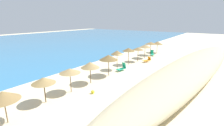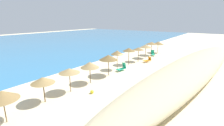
{
  "view_description": "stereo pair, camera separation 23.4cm",
  "coord_description": "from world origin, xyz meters",
  "px_view_note": "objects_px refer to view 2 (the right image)",
  "views": [
    {
      "loc": [
        -20.78,
        -11.89,
        7.47
      ],
      "look_at": [
        -2.18,
        1.13,
        1.35
      ],
      "focal_mm": 26.21,
      "sensor_mm": 36.0,
      "label": 1
    },
    {
      "loc": [
        -20.65,
        -12.08,
        7.47
      ],
      "look_at": [
        -2.18,
        1.13,
        1.35
      ],
      "focal_mm": 26.21,
      "sensor_mm": 36.0,
      "label": 2
    }
  ],
  "objects_px": {
    "beach_umbrella_5": "(117,53)",
    "lounge_chair_2": "(153,53)",
    "beach_umbrella_4": "(109,57)",
    "beach_umbrella_0": "(2,95)",
    "beach_umbrella_3": "(90,65)",
    "lounge_chair_1": "(122,68)",
    "beach_umbrella_1": "(43,80)",
    "beach_ball": "(92,92)",
    "beach_umbrella_10": "(158,43)",
    "beach_umbrella_6": "(129,50)",
    "beach_umbrella_8": "(146,46)",
    "beach_umbrella_2": "(69,71)",
    "lounge_chair_0": "(148,60)",
    "beach_umbrella_7": "(139,49)",
    "beach_umbrella_9": "(152,43)"
  },
  "relations": [
    {
      "from": "lounge_chair_0",
      "to": "beach_umbrella_10",
      "type": "bearing_deg",
      "value": -59.89
    },
    {
      "from": "beach_umbrella_8",
      "to": "beach_ball",
      "type": "xyz_separation_m",
      "value": [
        -18.0,
        -2.26,
        -2.21
      ]
    },
    {
      "from": "lounge_chair_0",
      "to": "beach_umbrella_8",
      "type": "bearing_deg",
      "value": -37.27
    },
    {
      "from": "beach_umbrella_3",
      "to": "lounge_chair_1",
      "type": "xyz_separation_m",
      "value": [
        6.33,
        -0.52,
        -1.82
      ]
    },
    {
      "from": "lounge_chair_2",
      "to": "beach_umbrella_0",
      "type": "bearing_deg",
      "value": 57.03
    },
    {
      "from": "beach_umbrella_0",
      "to": "beach_umbrella_9",
      "type": "bearing_deg",
      "value": 1.04
    },
    {
      "from": "beach_umbrella_5",
      "to": "lounge_chair_2",
      "type": "height_order",
      "value": "beach_umbrella_5"
    },
    {
      "from": "beach_umbrella_7",
      "to": "beach_umbrella_2",
      "type": "bearing_deg",
      "value": -179.88
    },
    {
      "from": "beach_umbrella_4",
      "to": "beach_umbrella_0",
      "type": "bearing_deg",
      "value": -179.59
    },
    {
      "from": "beach_umbrella_10",
      "to": "beach_ball",
      "type": "height_order",
      "value": "beach_umbrella_10"
    },
    {
      "from": "beach_umbrella_0",
      "to": "beach_umbrella_1",
      "type": "height_order",
      "value": "beach_umbrella_0"
    },
    {
      "from": "beach_umbrella_6",
      "to": "beach_umbrella_4",
      "type": "bearing_deg",
      "value": -175.34
    },
    {
      "from": "beach_umbrella_4",
      "to": "lounge_chair_1",
      "type": "height_order",
      "value": "beach_umbrella_4"
    },
    {
      "from": "beach_umbrella_0",
      "to": "beach_umbrella_10",
      "type": "height_order",
      "value": "beach_umbrella_10"
    },
    {
      "from": "beach_umbrella_5",
      "to": "lounge_chair_2",
      "type": "relative_size",
      "value": 1.87
    },
    {
      "from": "beach_umbrella_3",
      "to": "beach_umbrella_1",
      "type": "bearing_deg",
      "value": 177.94
    },
    {
      "from": "beach_umbrella_2",
      "to": "beach_umbrella_0",
      "type": "bearing_deg",
      "value": -177.93
    },
    {
      "from": "beach_umbrella_2",
      "to": "lounge_chair_1",
      "type": "height_order",
      "value": "beach_umbrella_2"
    },
    {
      "from": "beach_umbrella_9",
      "to": "lounge_chair_0",
      "type": "bearing_deg",
      "value": -162.67
    },
    {
      "from": "beach_umbrella_7",
      "to": "lounge_chair_0",
      "type": "xyz_separation_m",
      "value": [
        0.58,
        -1.61,
        -1.95
      ]
    },
    {
      "from": "beach_umbrella_5",
      "to": "beach_umbrella_8",
      "type": "relative_size",
      "value": 1.09
    },
    {
      "from": "lounge_chair_2",
      "to": "beach_umbrella_3",
      "type": "bearing_deg",
      "value": 56.31
    },
    {
      "from": "beach_umbrella_8",
      "to": "lounge_chair_1",
      "type": "relative_size",
      "value": 1.63
    },
    {
      "from": "beach_umbrella_3",
      "to": "beach_umbrella_8",
      "type": "xyz_separation_m",
      "value": [
        15.92,
        0.1,
        0.13
      ]
    },
    {
      "from": "beach_umbrella_2",
      "to": "lounge_chair_1",
      "type": "xyz_separation_m",
      "value": [
        9.4,
        -0.5,
        -1.9
      ]
    },
    {
      "from": "beach_ball",
      "to": "lounge_chair_1",
      "type": "bearing_deg",
      "value": 11.0
    },
    {
      "from": "beach_umbrella_8",
      "to": "beach_umbrella_9",
      "type": "bearing_deg",
      "value": 2.92
    },
    {
      "from": "beach_umbrella_10",
      "to": "beach_umbrella_6",
      "type": "bearing_deg",
      "value": 178.58
    },
    {
      "from": "lounge_chair_2",
      "to": "beach_umbrella_5",
      "type": "bearing_deg",
      "value": 54.11
    },
    {
      "from": "lounge_chair_1",
      "to": "lounge_chair_2",
      "type": "xyz_separation_m",
      "value": [
        12.7,
        0.29,
        0.0
      ]
    },
    {
      "from": "beach_umbrella_1",
      "to": "beach_umbrella_10",
      "type": "bearing_deg",
      "value": -0.34
    },
    {
      "from": "beach_umbrella_4",
      "to": "beach_umbrella_6",
      "type": "height_order",
      "value": "beach_umbrella_4"
    },
    {
      "from": "beach_umbrella_1",
      "to": "beach_umbrella_0",
      "type": "bearing_deg",
      "value": -172.49
    },
    {
      "from": "beach_umbrella_7",
      "to": "beach_umbrella_9",
      "type": "relative_size",
      "value": 0.92
    },
    {
      "from": "lounge_chair_2",
      "to": "beach_ball",
      "type": "xyz_separation_m",
      "value": [
        -21.1,
        -1.92,
        -0.26
      ]
    },
    {
      "from": "beach_umbrella_5",
      "to": "lounge_chair_1",
      "type": "distance_m",
      "value": 2.38
    },
    {
      "from": "lounge_chair_1",
      "to": "lounge_chair_2",
      "type": "relative_size",
      "value": 1.05
    },
    {
      "from": "beach_umbrella_4",
      "to": "lounge_chair_2",
      "type": "xyz_separation_m",
      "value": [
        15.54,
        -0.08,
        -2.08
      ]
    },
    {
      "from": "beach_umbrella_5",
      "to": "beach_umbrella_8",
      "type": "height_order",
      "value": "beach_umbrella_5"
    },
    {
      "from": "lounge_chair_0",
      "to": "beach_umbrella_6",
      "type": "bearing_deg",
      "value": 80.75
    },
    {
      "from": "beach_umbrella_7",
      "to": "beach_umbrella_10",
      "type": "height_order",
      "value": "beach_umbrella_7"
    },
    {
      "from": "beach_umbrella_3",
      "to": "beach_umbrella_7",
      "type": "bearing_deg",
      "value": 0.08
    },
    {
      "from": "beach_umbrella_5",
      "to": "beach_umbrella_2",
      "type": "bearing_deg",
      "value": -177.46
    },
    {
      "from": "beach_umbrella_1",
      "to": "beach_umbrella_3",
      "type": "bearing_deg",
      "value": -2.06
    },
    {
      "from": "beach_umbrella_3",
      "to": "lounge_chair_1",
      "type": "relative_size",
      "value": 1.59
    },
    {
      "from": "beach_umbrella_6",
      "to": "beach_umbrella_8",
      "type": "xyz_separation_m",
      "value": [
        6.11,
        -0.26,
        -0.18
      ]
    },
    {
      "from": "beach_umbrella_10",
      "to": "lounge_chair_2",
      "type": "relative_size",
      "value": 1.63
    },
    {
      "from": "beach_umbrella_0",
      "to": "beach_umbrella_3",
      "type": "distance_m",
      "value": 9.42
    },
    {
      "from": "beach_umbrella_5",
      "to": "beach_umbrella_3",
      "type": "bearing_deg",
      "value": -176.4
    },
    {
      "from": "beach_umbrella_1",
      "to": "beach_ball",
      "type": "xyz_separation_m",
      "value": [
        3.86,
        -2.37,
        -1.97
      ]
    }
  ]
}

